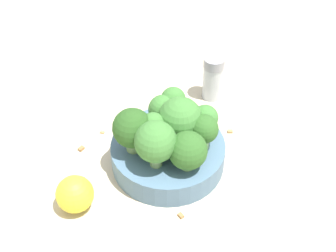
{
  "coord_description": "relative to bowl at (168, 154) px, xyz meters",
  "views": [
    {
      "loc": [
        0.07,
        0.42,
        0.47
      ],
      "look_at": [
        0.0,
        0.0,
        0.07
      ],
      "focal_mm": 50.0,
      "sensor_mm": 36.0,
      "label": 1
    }
  ],
  "objects": [
    {
      "name": "broccoli_floret_3",
      "position": [
        0.04,
        -0.0,
        0.05
      ],
      "size": [
        0.05,
        0.05,
        0.06
      ],
      "color": "#7A9E5B",
      "rests_on": "bowl"
    },
    {
      "name": "ground_plane",
      "position": [
        0.0,
        0.0,
        -0.02
      ],
      "size": [
        3.0,
        3.0,
        0.0
      ],
      "primitive_type": "plane",
      "color": "beige"
    },
    {
      "name": "almond_crumb_1",
      "position": [
        0.11,
        -0.04,
        -0.01
      ],
      "size": [
        0.01,
        0.01,
        0.01
      ],
      "primitive_type": "cube",
      "rotation": [
        0.0,
        0.0,
        0.74
      ],
      "color": "olive",
      "rests_on": "ground_plane"
    },
    {
      "name": "almond_crumb_2",
      "position": [
        -0.1,
        -0.04,
        -0.01
      ],
      "size": [
        0.01,
        0.01,
        0.01
      ],
      "primitive_type": "cube",
      "rotation": [
        0.0,
        0.0,
        6.14
      ],
      "color": "#AD7F4C",
      "rests_on": "ground_plane"
    },
    {
      "name": "broccoli_floret_7",
      "position": [
        -0.02,
        -0.05,
        0.05
      ],
      "size": [
        0.03,
        0.03,
        0.05
      ],
      "color": "#84AD66",
      "rests_on": "bowl"
    },
    {
      "name": "broccoli_floret_0",
      "position": [
        -0.02,
        -0.01,
        0.05
      ],
      "size": [
        0.06,
        0.06,
        0.06
      ],
      "color": "#84AD66",
      "rests_on": "bowl"
    },
    {
      "name": "broccoli_floret_2",
      "position": [
        -0.02,
        0.04,
        0.05
      ],
      "size": [
        0.05,
        0.05,
        0.05
      ],
      "color": "#7A9E5B",
      "rests_on": "bowl"
    },
    {
      "name": "broccoli_floret_6",
      "position": [
        0.02,
        0.0,
        0.05
      ],
      "size": [
        0.03,
        0.03,
        0.05
      ],
      "color": "#7A9E5B",
      "rests_on": "bowl"
    },
    {
      "name": "bowl",
      "position": [
        0.0,
        0.0,
        0.0
      ],
      "size": [
        0.15,
        0.15,
        0.04
      ],
      "primitive_type": "cylinder",
      "color": "slate",
      "rests_on": "ground_plane"
    },
    {
      "name": "lemon_wedge",
      "position": [
        0.12,
        0.05,
        0.01
      ],
      "size": [
        0.05,
        0.05,
        0.05
      ],
      "primitive_type": "sphere",
      "color": "yellow",
      "rests_on": "ground_plane"
    },
    {
      "name": "almond_crumb_0",
      "position": [
        0.08,
        -0.07,
        -0.01
      ],
      "size": [
        0.01,
        0.01,
        0.01
      ],
      "primitive_type": "cube",
      "rotation": [
        0.0,
        0.0,
        2.74
      ],
      "color": "tan",
      "rests_on": "ground_plane"
    },
    {
      "name": "broccoli_floret_5",
      "position": [
        0.0,
        -0.04,
        0.04
      ],
      "size": [
        0.04,
        0.04,
        0.05
      ],
      "color": "#7A9E5B",
      "rests_on": "bowl"
    },
    {
      "name": "broccoli_floret_4",
      "position": [
        -0.04,
        0.01,
        0.05
      ],
      "size": [
        0.04,
        0.04,
        0.05
      ],
      "color": "#8EB770",
      "rests_on": "bowl"
    },
    {
      "name": "pepper_shaker",
      "position": [
        -0.09,
        -0.13,
        0.02
      ],
      "size": [
        0.03,
        0.03,
        0.07
      ],
      "color": "#B2B7BC",
      "rests_on": "ground_plane"
    },
    {
      "name": "almond_crumb_3",
      "position": [
        0.0,
        0.09,
        -0.01
      ],
      "size": [
        0.01,
        0.01,
        0.01
      ],
      "primitive_type": "cube",
      "rotation": [
        0.0,
        0.0,
        2.06
      ],
      "color": "olive",
      "rests_on": "ground_plane"
    },
    {
      "name": "broccoli_floret_8",
      "position": [
        -0.05,
        -0.01,
        0.04
      ],
      "size": [
        0.03,
        0.03,
        0.05
      ],
      "color": "#84AD66",
      "rests_on": "bowl"
    },
    {
      "name": "broccoli_floret_1",
      "position": [
        0.02,
        0.03,
        0.06
      ],
      "size": [
        0.05,
        0.05,
        0.07
      ],
      "color": "#7A9E5B",
      "rests_on": "bowl"
    }
  ]
}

